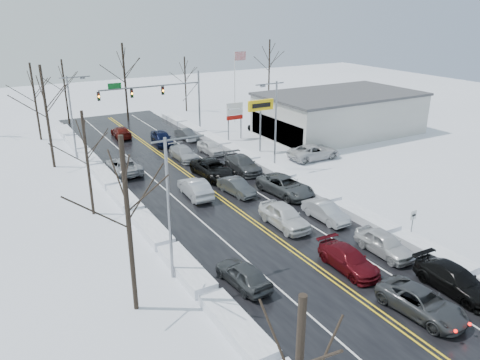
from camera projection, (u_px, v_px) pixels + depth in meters
ground at (255, 223)px, 36.40m from camera, size 160.00×160.00×0.00m
road_surface at (242, 214)px, 38.02m from camera, size 14.00×84.00×0.01m
snow_bank_left at (153, 235)px, 34.48m from camera, size 1.54×72.00×0.67m
snow_bank_right at (316, 196)px, 41.57m from camera, size 1.54×72.00×0.67m
traffic_signal_mast at (163, 94)px, 58.81m from camera, size 13.28×0.39×8.00m
tires_plus_sign at (261, 109)px, 52.53m from camera, size 3.20×0.34×6.00m
used_vehicles_sign at (235, 113)px, 58.00m from camera, size 2.20×0.22×4.65m
speed_limit_sign at (413, 220)px, 33.15m from camera, size 0.55×0.09×2.35m
flagpole at (236, 81)px, 65.76m from camera, size 1.87×1.20×10.00m
dealership_building at (339, 113)px, 61.26m from camera, size 20.40×12.40×5.30m
streetlight_ne at (274, 119)px, 46.52m from camera, size 3.20×0.25×9.00m
streetlight_sw at (172, 198)px, 27.42m from camera, size 3.20×0.25×9.00m
streetlight_nw at (73, 110)px, 50.16m from camera, size 3.20×0.25×9.00m
tree_left_b at (126, 193)px, 23.71m from camera, size 4.00×4.00×10.00m
tree_left_c at (85, 144)px, 35.91m from camera, size 3.40×3.40×8.50m
tree_left_d at (44, 97)px, 46.47m from camera, size 4.20×4.20×10.50m
tree_left_e at (33, 87)px, 56.64m from camera, size 3.80×3.80×9.50m
tree_far_b at (64, 79)px, 64.69m from camera, size 3.60×3.60×9.00m
tree_far_c at (124, 67)px, 66.31m from camera, size 4.40×4.40×11.00m
tree_far_d at (185, 73)px, 72.80m from camera, size 3.40×3.40×8.50m
tree_far_e at (269, 58)px, 80.18m from camera, size 4.20×4.20×10.50m
queued_car_2 at (420, 313)px, 25.74m from camera, size 2.79×5.23×1.40m
queued_car_3 at (348, 269)px, 30.08m from camera, size 2.08×4.83×1.38m
queued_car_4 at (284, 226)px, 35.93m from camera, size 2.06×5.05×1.72m
queued_car_5 at (237, 194)px, 42.01m from camera, size 2.02×4.38×1.39m
queued_car_6 at (214, 177)px, 46.14m from camera, size 2.89×6.02×1.66m
queued_car_7 at (184, 159)px, 51.45m from camera, size 2.03×4.91×1.42m
queued_car_8 at (162, 144)px, 56.91m from camera, size 2.51×5.13×1.68m
queued_car_11 at (453, 291)px, 27.77m from camera, size 2.26×5.22×1.50m
queued_car_12 at (383, 253)px, 31.94m from camera, size 1.94×4.58×1.55m
queued_car_13 at (325, 220)px, 36.94m from camera, size 1.62×4.36×1.42m
queued_car_14 at (285, 194)px, 41.94m from camera, size 3.36×6.10×1.62m
queued_car_15 at (243, 171)px, 47.73m from camera, size 2.35×5.47×1.57m
queued_car_16 at (211, 153)px, 53.55m from camera, size 1.91×4.35×1.46m
queued_car_17 at (187, 140)px, 59.01m from camera, size 1.94×4.19×1.33m
oncoming_car_0 at (196, 196)px, 41.48m from camera, size 2.01×5.00×1.61m
oncoming_car_1 at (124, 173)px, 47.29m from camera, size 2.73×5.73×1.58m
oncoming_car_2 at (122, 137)px, 60.00m from camera, size 2.27×4.92×1.39m
oncoming_car_3 at (243, 284)px, 28.39m from camera, size 2.09×4.42×1.46m
parked_car_0 at (313, 159)px, 51.58m from camera, size 5.97×2.89×1.64m
parked_car_1 at (302, 143)px, 57.57m from camera, size 2.48×5.50×1.56m
parked_car_2 at (259, 132)px, 62.40m from camera, size 1.64×3.97×1.35m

